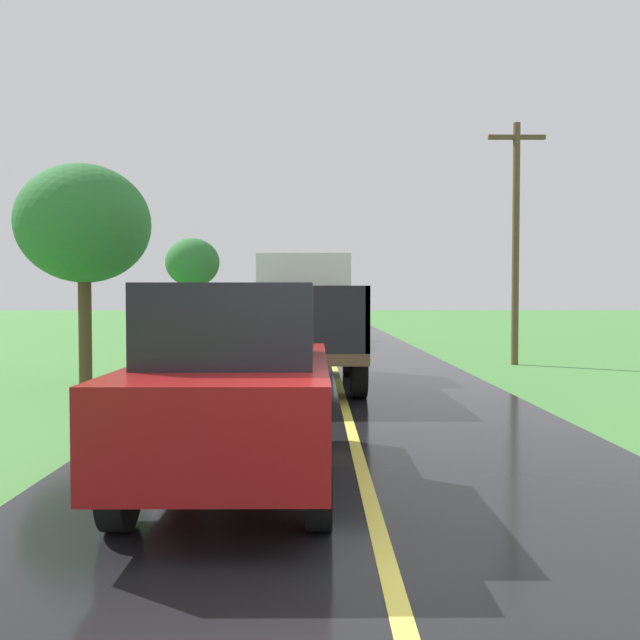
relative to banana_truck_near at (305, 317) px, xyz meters
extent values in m
plane|color=#47843D|center=(0.73, -9.96, -1.46)|extent=(200.00, 200.00, 0.00)
cube|color=black|center=(0.73, -9.96, -1.42)|extent=(6.40, 120.00, 0.08)
cube|color=#E0D64C|center=(0.73, -9.96, -1.38)|extent=(0.14, 108.00, 0.01)
cube|color=#2D2D30|center=(-0.02, -0.88, -0.78)|extent=(0.90, 5.51, 0.24)
cube|color=brown|center=(-0.02, -0.88, -0.58)|extent=(2.30, 5.80, 0.20)
cube|color=silver|center=(-0.02, 1.07, 0.47)|extent=(2.10, 1.90, 1.90)
cube|color=black|center=(-0.02, 2.02, 0.80)|extent=(1.78, 0.02, 0.76)
cube|color=#232328|center=(-1.13, -1.86, 0.07)|extent=(0.08, 3.85, 1.10)
cube|color=#232328|center=(1.09, -1.86, 0.07)|extent=(0.08, 3.85, 1.10)
cube|color=#232328|center=(-0.02, -3.74, 0.07)|extent=(2.30, 0.08, 1.10)
cube|color=#232328|center=(-0.02, 0.03, 0.07)|extent=(2.30, 0.08, 1.10)
cylinder|color=black|center=(-1.07, 0.91, -0.88)|extent=(0.28, 1.00, 1.00)
cylinder|color=black|center=(1.03, 0.91, -0.88)|extent=(0.28, 1.00, 1.00)
cylinder|color=black|center=(-1.07, -2.48, -0.88)|extent=(0.28, 1.00, 1.00)
cylinder|color=black|center=(1.03, -2.48, -0.88)|extent=(0.28, 1.00, 1.00)
ellipsoid|color=#96BB2F|center=(0.32, -1.27, -0.31)|extent=(0.49, 0.61, 0.42)
ellipsoid|color=#8FB932|center=(-0.71, -2.32, -0.33)|extent=(0.52, 0.47, 0.41)
ellipsoid|color=#9EB32B|center=(0.65, -0.61, -0.28)|extent=(0.51, 0.62, 0.43)
ellipsoid|color=#8AC72C|center=(-0.26, -1.18, -0.31)|extent=(0.46, 0.56, 0.46)
ellipsoid|color=#9FC828|center=(0.68, -2.95, -0.32)|extent=(0.51, 0.53, 0.52)
ellipsoid|color=#8DC132|center=(0.46, -1.49, -0.33)|extent=(0.46, 0.49, 0.46)
ellipsoid|color=#87C422|center=(0.52, -2.83, 0.02)|extent=(0.47, 0.55, 0.38)
ellipsoid|color=#96BD1F|center=(0.86, -2.64, 0.37)|extent=(0.56, 0.53, 0.46)
cube|color=#2D2D30|center=(-0.28, 12.11, -0.78)|extent=(0.90, 5.51, 0.24)
cube|color=brown|center=(-0.28, 12.11, -0.58)|extent=(2.30, 5.80, 0.20)
cube|color=red|center=(-0.28, 14.06, 0.47)|extent=(2.10, 1.90, 1.90)
cube|color=black|center=(-0.28, 15.01, 0.80)|extent=(1.79, 0.02, 0.76)
cube|color=#2D517F|center=(-1.39, 11.13, 0.07)|extent=(0.08, 3.85, 1.10)
cube|color=#2D517F|center=(0.83, 11.13, 0.07)|extent=(0.08, 3.85, 1.10)
cube|color=#2D517F|center=(-0.28, 9.25, 0.07)|extent=(2.30, 0.08, 1.10)
cube|color=#2D517F|center=(-0.28, 13.02, 0.07)|extent=(2.30, 0.08, 1.10)
cylinder|color=black|center=(-1.33, 13.90, -0.88)|extent=(0.28, 1.00, 1.00)
cylinder|color=black|center=(0.77, 13.90, -0.88)|extent=(0.28, 1.00, 1.00)
cylinder|color=black|center=(-1.33, 10.51, -0.88)|extent=(0.28, 1.00, 1.00)
cylinder|color=black|center=(0.77, 10.51, -0.88)|extent=(0.28, 1.00, 1.00)
ellipsoid|color=#90C829|center=(-0.60, 12.66, -0.34)|extent=(0.45, 0.58, 0.37)
ellipsoid|color=#87BC2E|center=(-1.13, 10.98, -0.31)|extent=(0.48, 0.54, 0.38)
ellipsoid|color=#8AB421|center=(0.53, 10.59, -0.33)|extent=(0.45, 0.46, 0.41)
ellipsoid|color=#8AC834|center=(0.24, 11.22, 0.02)|extent=(0.47, 0.50, 0.37)
ellipsoid|color=#8CB834|center=(-0.71, 9.68, 0.37)|extent=(0.40, 0.40, 0.40)
ellipsoid|color=#9DB224|center=(-0.52, 12.15, 0.03)|extent=(0.49, 0.48, 0.51)
ellipsoid|color=#8ABA32|center=(-0.09, 10.51, 0.34)|extent=(0.59, 0.61, 0.41)
ellipsoid|color=#91B623|center=(-0.95, 11.45, -0.31)|extent=(0.56, 0.71, 0.46)
ellipsoid|color=#9FB62E|center=(-0.92, 12.16, -0.28)|extent=(0.40, 0.40, 0.42)
cylinder|color=brown|center=(5.88, 4.10, 1.94)|extent=(0.20, 0.20, 6.80)
cube|color=brown|center=(5.88, 4.10, 4.94)|extent=(1.60, 0.12, 0.12)
cylinder|color=#4C3823|center=(-5.35, 15.17, -0.19)|extent=(0.28, 0.28, 2.54)
ellipsoid|color=#2D7033|center=(-5.35, 15.17, 2.05)|extent=(2.43, 2.43, 2.19)
cylinder|color=#4C3823|center=(-4.77, -0.09, -0.28)|extent=(0.28, 0.28, 2.36)
ellipsoid|color=#2D7033|center=(-4.77, -0.09, 2.03)|extent=(2.84, 2.84, 2.55)
cube|color=maroon|center=(-0.49, -7.90, -0.57)|extent=(1.70, 4.10, 0.80)
cube|color=black|center=(-0.49, -8.10, 0.18)|extent=(1.44, 2.05, 0.70)
cylinder|color=black|center=(-1.26, -6.63, -1.06)|extent=(0.20, 0.64, 0.64)
cylinder|color=black|center=(0.28, -6.63, -1.06)|extent=(0.20, 0.64, 0.64)
cylinder|color=black|center=(-1.26, -9.17, -1.06)|extent=(0.20, 0.64, 0.64)
cylinder|color=black|center=(0.28, -9.17, -1.06)|extent=(0.20, 0.64, 0.64)
camera|label=1|loc=(0.26, -14.12, 0.41)|focal=36.27mm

